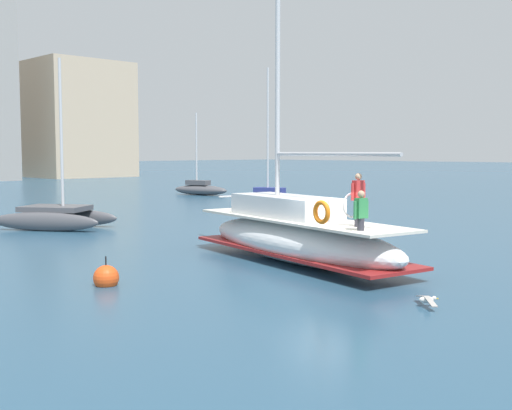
# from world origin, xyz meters

# --- Properties ---
(ground_plane) EXTENTS (400.00, 400.00, 0.00)m
(ground_plane) POSITION_xyz_m (0.00, 0.00, 0.00)
(ground_plane) COLOR #284C66
(main_sailboat) EXTENTS (4.18, 9.88, 12.60)m
(main_sailboat) POSITION_xyz_m (0.65, 1.86, 0.91)
(main_sailboat) COLOR silver
(main_sailboat) RESTS_ON ground
(moored_sloop_near) EXTENTS (3.04, 5.33, 9.28)m
(moored_sloop_near) POSITION_xyz_m (15.98, 17.86, 0.60)
(moored_sloop_near) COLOR navy
(moored_sloop_near) RESTS_ON ground
(moored_catamaran) EXTENTS (2.58, 5.40, 6.94)m
(moored_catamaran) POSITION_xyz_m (19.44, 29.76, 0.55)
(moored_catamaran) COLOR #4C4C51
(moored_catamaran) RESTS_ON ground
(moored_cutter_right) EXTENTS (5.16, 5.91, 8.06)m
(moored_cutter_right) POSITION_xyz_m (-0.61, 16.23, 0.62)
(moored_cutter_right) COLOR #4C4C51
(moored_cutter_right) RESTS_ON ground
(seagull) EXTENTS (0.82, 0.96, 0.17)m
(seagull) POSITION_xyz_m (-1.71, -4.43, 0.18)
(seagull) COLOR silver
(seagull) RESTS_ON ground
(mooring_buoy) EXTENTS (0.71, 0.71, 0.95)m
(mooring_buoy) POSITION_xyz_m (-5.88, 3.02, 0.21)
(mooring_buoy) COLOR #EA4C19
(mooring_buoy) RESTS_ON ground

